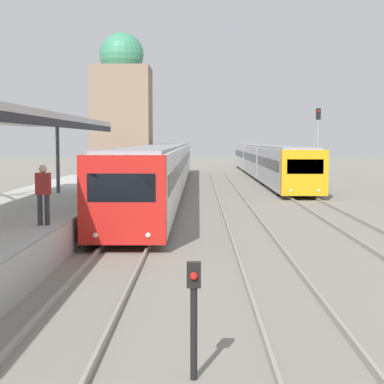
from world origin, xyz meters
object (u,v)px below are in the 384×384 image
(train_far, at_px, (264,159))
(signal_post_near, at_px, (194,307))
(signal_mast_far, at_px, (318,141))
(train_near, at_px, (166,165))
(person_on_platform, at_px, (43,191))

(train_far, xyz_separation_m, signal_post_near, (-6.00, -49.92, -0.59))
(signal_post_near, relative_size, signal_mast_far, 0.31)
(train_near, bearing_deg, signal_mast_far, -19.72)
(train_near, bearing_deg, train_far, 60.89)
(train_near, relative_size, train_far, 1.09)
(signal_post_near, distance_m, signal_mast_far, 32.61)
(signal_mast_far, bearing_deg, train_near, 160.28)
(person_on_platform, height_order, signal_mast_far, signal_mast_far)
(person_on_platform, height_order, train_near, train_near)
(person_on_platform, relative_size, signal_mast_far, 0.31)
(signal_post_near, bearing_deg, person_on_platform, 115.95)
(train_near, height_order, signal_mast_far, signal_mast_far)
(person_on_platform, bearing_deg, signal_post_near, -64.05)
(person_on_platform, bearing_deg, train_far, 76.10)
(train_near, xyz_separation_m, signal_mast_far, (9.78, -3.51, 1.66))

